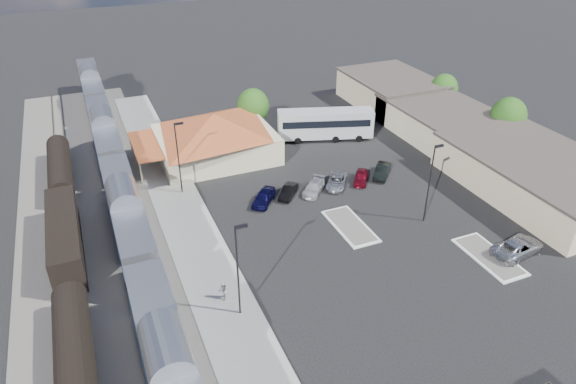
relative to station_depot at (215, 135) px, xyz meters
name	(u,v)px	position (x,y,z in m)	size (l,w,h in m)	color
ground	(325,246)	(4.56, -24.00, -3.13)	(280.00, 280.00, 0.00)	black
railbed	(102,250)	(-16.44, -16.00, -3.07)	(16.00, 100.00, 0.12)	#4C4944
platform	(195,240)	(-7.44, -18.00, -3.04)	(5.50, 92.00, 0.18)	gray
passenger_train	(128,220)	(-13.44, -15.99, -0.26)	(3.00, 104.00, 5.55)	silver
freight_cars	(65,239)	(-19.44, -15.50, -1.21)	(2.80, 46.00, 4.00)	black
station_depot	(215,135)	(0.00, 0.00, 0.00)	(18.35, 12.24, 6.20)	#C3B78F
buildings_east	(460,130)	(32.56, -9.72, -0.86)	(14.40, 51.40, 4.80)	#C6B28C
traffic_island_south	(350,226)	(8.56, -22.00, -3.03)	(3.30, 7.50, 0.21)	silver
traffic_island_north	(489,257)	(18.56, -32.00, -3.03)	(3.30, 7.50, 0.21)	silver
lamp_plat_s	(238,264)	(-6.34, -30.00, 2.21)	(1.08, 0.25, 9.00)	black
lamp_plat_n	(179,153)	(-6.34, -8.00, 2.21)	(1.08, 0.25, 9.00)	black
lamp_lot	(431,177)	(16.66, -24.00, 2.21)	(1.08, 0.25, 9.00)	black
tree_east_b	(508,117)	(38.56, -12.00, 1.09)	(4.94, 4.94, 6.96)	#382314
tree_east_c	(444,89)	(38.56, 2.00, 0.63)	(4.41, 4.41, 6.21)	#382314
tree_depot	(253,106)	(7.56, 6.00, 0.89)	(4.71, 4.71, 6.63)	#382314
suv	(518,247)	(21.45, -32.55, -2.32)	(2.70, 5.86, 1.63)	#A9ABB1
coach_bus	(325,123)	(16.11, -0.58, -0.63)	(13.79, 6.95, 4.34)	silver
person_b	(223,291)	(-7.27, -27.85, -2.02)	(0.91, 0.71, 1.86)	silver
parked_car_a	(264,197)	(1.73, -13.81, -2.37)	(1.79, 4.45, 1.52)	#0C0B39
parked_car_b	(288,191)	(4.93, -13.51, -2.49)	(1.36, 3.89, 1.28)	black
parked_car_c	(314,187)	(8.13, -13.81, -2.48)	(1.83, 4.49, 1.30)	silver
parked_car_d	(337,181)	(11.33, -13.51, -2.48)	(2.14, 4.65, 1.29)	#999BA2
parked_car_e	(361,177)	(14.53, -13.81, -2.46)	(1.58, 3.91, 1.33)	maroon
parked_car_f	(382,171)	(17.73, -13.51, -2.40)	(1.55, 4.44, 1.46)	black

